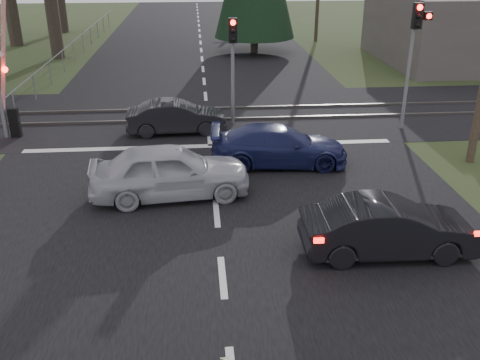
{
  "coord_description": "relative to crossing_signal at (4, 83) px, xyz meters",
  "views": [
    {
      "loc": [
        -0.43,
        -9.69,
        6.59
      ],
      "look_at": [
        0.57,
        2.22,
        1.3
      ],
      "focal_mm": 40.0,
      "sensor_mm": 36.0,
      "label": 1
    }
  ],
  "objects": [
    {
      "name": "ground",
      "position": [
        7.27,
        -9.79,
        -2.06
      ],
      "size": [
        120.0,
        120.0,
        0.0
      ],
      "primitive_type": "plane",
      "color": "#2F3E1C",
      "rests_on": "ground"
    },
    {
      "name": "road",
      "position": [
        7.27,
        0.21,
        -2.05
      ],
      "size": [
        14.0,
        100.0,
        0.01
      ],
      "primitive_type": "cube",
      "color": "black",
      "rests_on": "ground"
    },
    {
      "name": "rail_corridor",
      "position": [
        7.27,
        2.21,
        -2.05
      ],
      "size": [
        120.0,
        8.0,
        0.01
      ],
      "primitive_type": "cube",
      "color": "black",
      "rests_on": "ground"
    },
    {
      "name": "stop_line",
      "position": [
        7.27,
        -1.59,
        -2.05
      ],
      "size": [
        13.0,
        0.35,
        0.0
      ],
      "primitive_type": "cube",
      "color": "silver",
      "rests_on": "ground"
    },
    {
      "name": "rail_near",
      "position": [
        7.27,
        1.41,
        -2.01
      ],
      "size": [
        120.0,
        0.12,
        0.1
      ],
      "primitive_type": "cube",
      "color": "#59544C",
      "rests_on": "ground"
    },
    {
      "name": "rail_far",
      "position": [
        7.27,
        3.01,
        -2.01
      ],
      "size": [
        120.0,
        0.12,
        0.1
      ],
      "primitive_type": "cube",
      "color": "#59544C",
      "rests_on": "ground"
    },
    {
      "name": "crossing_signal",
      "position": [
        0.0,
        0.0,
        0.0
      ],
      "size": [
        1.62,
        0.38,
        6.96
      ],
      "color": "slate",
      "rests_on": "ground"
    },
    {
      "name": "traffic_signal_right",
      "position": [
        14.82,
        -0.31,
        1.26
      ],
      "size": [
        0.68,
        0.48,
        4.7
      ],
      "color": "slate",
      "rests_on": "ground"
    },
    {
      "name": "traffic_signal_center",
      "position": [
        8.27,
        0.89,
        0.75
      ],
      "size": [
        0.32,
        0.48,
        4.1
      ],
      "color": "slate",
      "rests_on": "ground"
    },
    {
      "name": "fence_left",
      "position": [
        -0.53,
        12.71,
        -2.06
      ],
      "size": [
        0.1,
        36.0,
        1.2
      ],
      "primitive_type": null,
      "color": "slate",
      "rests_on": "ground"
    },
    {
      "name": "dark_hatchback",
      "position": [
        11.11,
        -9.1,
        -1.4
      ],
      "size": [
        3.99,
        1.44,
        1.31
      ],
      "primitive_type": "imported",
      "rotation": [
        0.0,
        0.0,
        1.56
      ],
      "color": "black",
      "rests_on": "ground"
    },
    {
      "name": "silver_car",
      "position": [
        6.03,
        -5.58,
        -1.3
      ],
      "size": [
        4.62,
        2.23,
        1.52
      ],
      "primitive_type": "imported",
      "rotation": [
        0.0,
        0.0,
        1.67
      ],
      "color": "#ADAFB5",
      "rests_on": "ground"
    },
    {
      "name": "blue_sedan",
      "position": [
        9.45,
        -3.46,
        -1.42
      ],
      "size": [
        4.49,
        2.08,
        1.27
      ],
      "primitive_type": "imported",
      "rotation": [
        0.0,
        0.0,
        1.5
      ],
      "color": "#191E4C",
      "rests_on": "ground"
    },
    {
      "name": "dark_car_far",
      "position": [
        6.07,
        0.01,
        -1.45
      ],
      "size": [
        3.76,
        1.46,
        1.22
      ],
      "primitive_type": "imported",
      "rotation": [
        0.0,
        0.0,
        1.62
      ],
      "color": "black",
      "rests_on": "ground"
    }
  ]
}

